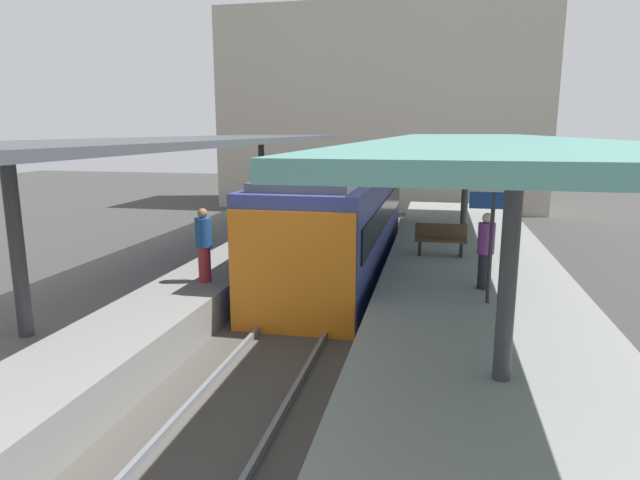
{
  "coord_description": "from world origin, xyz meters",
  "views": [
    {
      "loc": [
        2.83,
        -12.24,
        4.38
      ],
      "look_at": [
        0.0,
        0.78,
        1.67
      ],
      "focal_mm": 30.44,
      "sensor_mm": 36.0,
      "label": 1
    }
  ],
  "objects_px": {
    "platform_sign": "(492,222)",
    "passenger_mid_platform": "(486,250)",
    "commuter_train": "(340,219)",
    "platform_bench": "(441,238)",
    "passenger_near_bench": "(204,244)"
  },
  "relations": [
    {
      "from": "commuter_train",
      "to": "platform_bench",
      "type": "bearing_deg",
      "value": -18.7
    },
    {
      "from": "commuter_train",
      "to": "platform_sign",
      "type": "distance_m",
      "value": 6.49
    },
    {
      "from": "commuter_train",
      "to": "passenger_mid_platform",
      "type": "relative_size",
      "value": 6.86
    },
    {
      "from": "commuter_train",
      "to": "passenger_mid_platform",
      "type": "xyz_separation_m",
      "value": [
        3.9,
        -4.09,
        0.13
      ]
    },
    {
      "from": "platform_sign",
      "to": "passenger_mid_platform",
      "type": "relative_size",
      "value": 1.33
    },
    {
      "from": "platform_sign",
      "to": "passenger_mid_platform",
      "type": "height_order",
      "value": "platform_sign"
    },
    {
      "from": "platform_sign",
      "to": "passenger_near_bench",
      "type": "relative_size",
      "value": 1.32
    },
    {
      "from": "platform_bench",
      "to": "passenger_mid_platform",
      "type": "bearing_deg",
      "value": -73.37
    },
    {
      "from": "commuter_train",
      "to": "platform_sign",
      "type": "height_order",
      "value": "commuter_train"
    },
    {
      "from": "passenger_near_bench",
      "to": "passenger_mid_platform",
      "type": "distance_m",
      "value": 6.19
    },
    {
      "from": "commuter_train",
      "to": "passenger_near_bench",
      "type": "relative_size",
      "value": 6.78
    },
    {
      "from": "commuter_train",
      "to": "passenger_mid_platform",
      "type": "distance_m",
      "value": 5.65
    },
    {
      "from": "platform_bench",
      "to": "passenger_mid_platform",
      "type": "distance_m",
      "value": 3.25
    },
    {
      "from": "platform_sign",
      "to": "platform_bench",
      "type": "bearing_deg",
      "value": 102.66
    },
    {
      "from": "commuter_train",
      "to": "platform_sign",
      "type": "bearing_deg",
      "value": -52.69
    }
  ]
}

